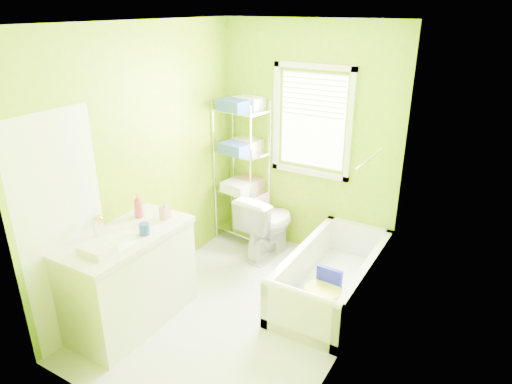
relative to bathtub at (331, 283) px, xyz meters
The scene contains 9 objects.
ground 0.94m from the bathtub, 137.01° to the right, with size 2.90×2.90×0.00m, color silver.
room_envelope 1.67m from the bathtub, 137.01° to the right, with size 2.14×2.94×2.62m.
window 1.77m from the bathtub, 128.55° to the left, with size 0.92×0.05×1.22m.
door 2.51m from the bathtub, 136.49° to the right, with size 0.09×0.80×2.00m.
right_wall_decor 1.37m from the bathtub, 61.46° to the right, with size 0.04×1.48×1.17m.
bathtub is the anchor object (origin of this frame).
toilet 1.08m from the bathtub, 156.42° to the left, with size 0.43×0.76×0.78m, color white.
vanity 1.94m from the bathtub, 138.63° to the right, with size 0.61×1.19×1.13m.
wire_shelf_unit 1.76m from the bathtub, 157.18° to the left, with size 0.63×0.51×1.76m.
Camera 1 is at (1.98, -3.05, 2.73)m, focal length 32.00 mm.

